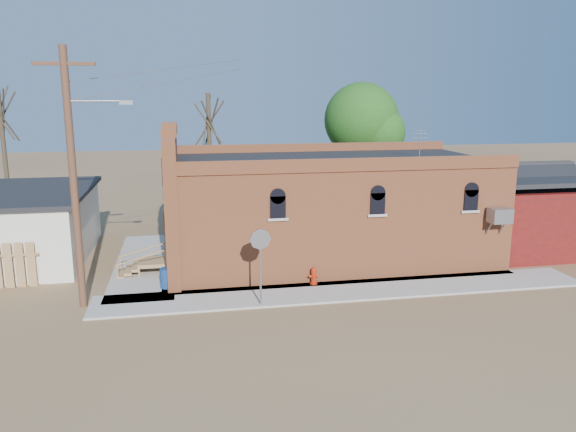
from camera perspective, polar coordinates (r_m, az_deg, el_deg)
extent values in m
plane|color=brown|center=(20.67, 2.69, -8.79)|extent=(120.00, 120.00, 0.00)
cube|color=#9E9991|center=(21.84, 6.01, -7.56)|extent=(19.00, 2.20, 0.08)
cube|color=#9E9991|center=(25.89, -14.23, -4.69)|extent=(2.60, 10.00, 0.08)
cube|color=#C6683C|center=(25.64, 4.26, 0.59)|extent=(14.00, 7.00, 4.50)
cube|color=black|center=(25.28, 4.34, 5.70)|extent=(13.80, 6.80, 0.12)
cube|color=#C6683C|center=(24.68, -11.63, 1.45)|extent=(0.50, 7.40, 5.80)
cube|color=navy|center=(23.32, -12.52, 3.53)|extent=(0.08, 1.10, 1.56)
cube|color=gray|center=(24.39, 20.73, 0.05)|extent=(0.85, 0.65, 0.60)
cube|color=#51110D|center=(29.64, 22.28, 0.00)|extent=(5.00, 6.00, 3.20)
cylinder|color=#4C2D1E|center=(20.50, -20.96, 3.26)|extent=(0.26, 0.26, 9.00)
cube|color=#4C2D1E|center=(20.32, -21.82, 14.18)|extent=(2.00, 0.12, 0.12)
cylinder|color=gray|center=(20.15, -18.99, 10.99)|extent=(1.80, 0.08, 0.08)
cube|color=gray|center=(20.04, -16.10, 11.02)|extent=(0.45, 0.22, 0.14)
cylinder|color=#423825|center=(32.00, -7.94, 5.55)|extent=(0.24, 0.24, 7.50)
cylinder|color=#423825|center=(34.27, -26.81, 5.22)|extent=(0.24, 0.24, 8.00)
cylinder|color=#423825|center=(34.19, 7.34, 4.98)|extent=(0.28, 0.28, 6.30)
sphere|color=#224D16|center=(33.96, 7.47, 9.67)|extent=(4.40, 4.40, 4.40)
cylinder|color=#A42009|center=(22.36, 2.61, -6.84)|extent=(0.35, 0.35, 0.06)
cylinder|color=#A42009|center=(22.27, 2.62, -6.14)|extent=(0.24, 0.24, 0.52)
sphere|color=#A42009|center=(22.18, 2.63, -5.48)|extent=(0.21, 0.21, 0.21)
cylinder|color=#A42009|center=(22.14, 2.70, -6.23)|extent=(0.11, 0.13, 0.09)
cylinder|color=#A42009|center=(22.24, 2.29, -6.15)|extent=(0.13, 0.11, 0.09)
cylinder|color=#A42009|center=(22.30, 2.95, -6.11)|extent=(0.13, 0.11, 0.09)
cylinder|color=gray|center=(19.88, -2.81, -5.56)|extent=(0.09, 0.09, 2.53)
cylinder|color=gray|center=(19.54, -2.84, -2.37)|extent=(0.76, 0.09, 0.76)
cylinder|color=#A10916|center=(19.58, -2.85, -2.34)|extent=(0.76, 0.09, 0.76)
cylinder|color=navy|center=(22.33, -12.23, -6.17)|extent=(0.55, 0.55, 0.78)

